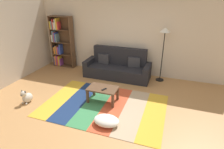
{
  "coord_description": "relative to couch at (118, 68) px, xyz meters",
  "views": [
    {
      "loc": [
        1.54,
        -3.71,
        2.73
      ],
      "look_at": [
        -0.01,
        0.72,
        0.65
      ],
      "focal_mm": 29.73,
      "sensor_mm": 36.0,
      "label": 1
    }
  ],
  "objects": [
    {
      "name": "back_wall",
      "position": [
        0.25,
        0.53,
        1.01
      ],
      "size": [
        6.8,
        0.1,
        2.7
      ],
      "primitive_type": "cube",
      "color": "beige",
      "rests_on": "ground_plane"
    },
    {
      "name": "left_wall",
      "position": [
        -3.15,
        -1.27,
        1.01
      ],
      "size": [
        0.1,
        5.5,
        2.7
      ],
      "primitive_type": "cube",
      "color": "beige",
      "rests_on": "ground_plane"
    },
    {
      "name": "bookshelf",
      "position": [
        -2.45,
        0.29,
        0.62
      ],
      "size": [
        0.9,
        0.28,
        1.95
      ],
      "color": "brown",
      "rests_on": "ground_plane"
    },
    {
      "name": "rug",
      "position": [
        0.23,
        -1.9,
        -0.33
      ],
      "size": [
        3.14,
        2.1,
        0.01
      ],
      "color": "gold",
      "rests_on": "ground_plane"
    },
    {
      "name": "standing_lamp",
      "position": [
        1.45,
        0.18,
        1.14
      ],
      "size": [
        0.32,
        0.32,
        1.76
      ],
      "color": "black",
      "rests_on": "ground_plane"
    },
    {
      "name": "dog",
      "position": [
        -1.79,
        -2.43,
        -0.18
      ],
      "size": [
        0.22,
        0.35,
        0.4
      ],
      "color": "beige",
      "rests_on": "ground_plane"
    },
    {
      "name": "pouf",
      "position": [
        0.57,
        -2.6,
        -0.23
      ],
      "size": [
        0.59,
        0.42,
        0.2
      ],
      "primitive_type": "ellipsoid",
      "color": "white",
      "rests_on": "rug"
    },
    {
      "name": "ground_plane",
      "position": [
        0.25,
        -2.02,
        -0.34
      ],
      "size": [
        14.0,
        14.0,
        0.0
      ],
      "primitive_type": "plane",
      "color": "#B27F4C"
    },
    {
      "name": "coffee_table",
      "position": [
        0.12,
        -1.7,
        0.0
      ],
      "size": [
        0.79,
        0.49,
        0.4
      ],
      "color": "#513826",
      "rests_on": "rug"
    },
    {
      "name": "tv_remote",
      "position": [
        0.19,
        -1.78,
        0.09
      ],
      "size": [
        0.11,
        0.15,
        0.02
      ],
      "primitive_type": "cube",
      "rotation": [
        0.0,
        0.0,
        -0.46
      ],
      "color": "black",
      "rests_on": "coffee_table"
    },
    {
      "name": "couch",
      "position": [
        0.0,
        0.0,
        0.0
      ],
      "size": [
        2.26,
        0.8,
        1.0
      ],
      "color": "black",
      "rests_on": "ground_plane"
    }
  ]
}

